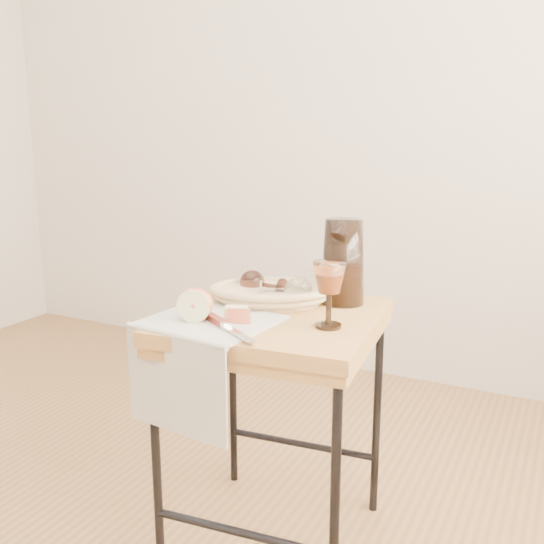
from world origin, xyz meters
The scene contains 11 objects.
wall_back centered at (0.00, 1.80, 1.35)m, with size 3.60×0.00×2.70m, color beige.
side_table centered at (0.55, 0.43, 0.35)m, with size 0.54×0.54×0.69m, color brown, non-canonical shape.
tea_towel centered at (0.44, 0.29, 0.70)m, with size 0.31×0.28×0.01m, color white.
bread_basket centered at (0.50, 0.51, 0.72)m, with size 0.31×0.21×0.05m, color tan, non-canonical shape.
goblet_lying_a centered at (0.47, 0.53, 0.74)m, with size 0.12×0.07×0.07m, color brown, non-canonical shape.
goblet_lying_b centered at (0.54, 0.49, 0.74)m, with size 0.12×0.08×0.08m, color white, non-canonical shape.
pitcher centered at (0.68, 0.61, 0.81)m, with size 0.17×0.25×0.28m, color black, non-canonical shape.
wine_goblet centered at (0.72, 0.38, 0.78)m, with size 0.08×0.08×0.17m, color white, non-canonical shape.
apple_half centered at (0.40, 0.27, 0.74)m, with size 0.09×0.05×0.09m, color red.
apple_wedge centered at (0.50, 0.31, 0.72)m, with size 0.06×0.03×0.04m, color beige.
table_knife centered at (0.52, 0.24, 0.71)m, with size 0.23×0.02×0.02m, color silver, non-canonical shape.
Camera 1 is at (1.26, -1.01, 1.18)m, focal length 40.81 mm.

